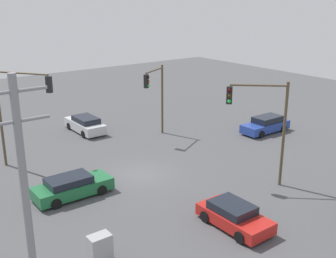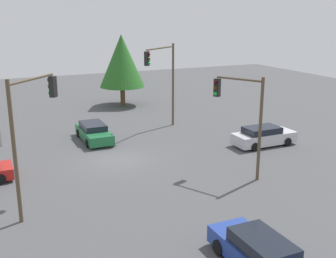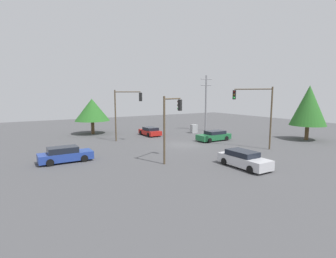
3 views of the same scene
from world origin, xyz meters
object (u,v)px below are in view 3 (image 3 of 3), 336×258
(sedan_blue, at_px, (65,155))
(traffic_signal_main, at_px, (125,107))
(sedan_silver, at_px, (244,159))
(electrical_cabinet, at_px, (194,129))
(sedan_red, at_px, (150,131))
(traffic_signal_aux, at_px, (171,117))
(traffic_signal_cross, at_px, (256,107))
(sedan_green, at_px, (214,136))

(sedan_blue, height_order, traffic_signal_main, traffic_signal_main)
(sedan_silver, relative_size, electrical_cabinet, 3.41)
(sedan_silver, distance_m, electrical_cabinet, 19.30)
(sedan_red, bearing_deg, electrical_cabinet, -11.58)
(sedan_silver, height_order, traffic_signal_aux, traffic_signal_aux)
(sedan_silver, height_order, traffic_signal_cross, traffic_signal_cross)
(sedan_red, relative_size, sedan_silver, 0.87)
(sedan_green, distance_m, sedan_silver, 12.50)
(traffic_signal_cross, xyz_separation_m, traffic_signal_aux, (11.09, -0.11, -0.68))
(sedan_red, distance_m, traffic_signal_aux, 15.42)
(traffic_signal_main, bearing_deg, sedan_blue, -100.02)
(sedan_red, height_order, electrical_cabinet, electrical_cabinet)
(sedan_silver, bearing_deg, sedan_green, -120.00)
(sedan_silver, distance_m, traffic_signal_aux, 7.21)
(traffic_signal_main, bearing_deg, traffic_signal_cross, -5.02)
(electrical_cabinet, bearing_deg, traffic_signal_cross, 85.26)
(traffic_signal_aux, bearing_deg, sedan_green, 1.83)
(sedan_silver, xyz_separation_m, traffic_signal_aux, (4.13, -4.87, 3.35))
(sedan_green, bearing_deg, sedan_red, 32.39)
(sedan_blue, bearing_deg, sedan_green, 93.86)
(sedan_silver, distance_m, traffic_signal_cross, 9.35)
(electrical_cabinet, bearing_deg, traffic_signal_main, 5.99)
(sedan_blue, relative_size, traffic_signal_aux, 0.78)
(traffic_signal_main, xyz_separation_m, electrical_cabinet, (-11.85, -1.24, -3.80))
(sedan_red, relative_size, sedan_blue, 0.87)
(traffic_signal_main, bearing_deg, electrical_cabinet, 47.91)
(traffic_signal_main, height_order, traffic_signal_cross, traffic_signal_cross)
(sedan_blue, xyz_separation_m, traffic_signal_cross, (-19.41, 4.80, 4.02))
(traffic_signal_main, bearing_deg, sedan_silver, -34.89)
(sedan_blue, bearing_deg, electrical_cabinet, 111.33)
(sedan_silver, xyz_separation_m, traffic_signal_cross, (-6.97, -4.76, 4.02))
(sedan_green, height_order, electrical_cabinet, electrical_cabinet)
(traffic_signal_cross, relative_size, traffic_signal_aux, 1.16)
(sedan_blue, relative_size, traffic_signal_cross, 0.67)
(sedan_green, xyz_separation_m, electrical_cabinet, (-1.78, -6.73, 0.04))
(traffic_signal_cross, bearing_deg, sedan_red, -13.42)
(traffic_signal_main, relative_size, traffic_signal_aux, 1.11)
(traffic_signal_main, bearing_deg, sedan_red, 70.51)
(sedan_silver, relative_size, traffic_signal_main, 0.70)
(sedan_red, distance_m, traffic_signal_cross, 15.92)
(sedan_green, relative_size, traffic_signal_aux, 0.78)
(sedan_blue, relative_size, electrical_cabinet, 3.42)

